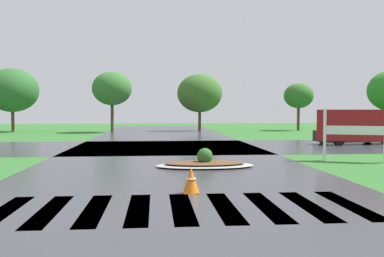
{
  "coord_description": "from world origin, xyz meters",
  "views": [
    {
      "loc": [
        -0.55,
        -3.21,
        2.05
      ],
      "look_at": [
        0.83,
        12.65,
        1.34
      ],
      "focal_mm": 39.45,
      "sensor_mm": 36.0,
      "label": 1
    }
  ],
  "objects_px": {
    "median_island": "(205,163)",
    "car_white_sedan": "(353,134)",
    "traffic_cone": "(191,180)",
    "estate_billboard": "(355,128)"
  },
  "relations": [
    {
      "from": "car_white_sedan",
      "to": "traffic_cone",
      "type": "distance_m",
      "value": 17.64
    },
    {
      "from": "estate_billboard",
      "to": "traffic_cone",
      "type": "distance_m",
      "value": 9.1
    },
    {
      "from": "estate_billboard",
      "to": "car_white_sedan",
      "type": "distance_m",
      "value": 9.04
    },
    {
      "from": "traffic_cone",
      "to": "estate_billboard",
      "type": "bearing_deg",
      "value": 39.46
    },
    {
      "from": "car_white_sedan",
      "to": "estate_billboard",
      "type": "bearing_deg",
      "value": -122.51
    },
    {
      "from": "median_island",
      "to": "car_white_sedan",
      "type": "xyz_separation_m",
      "value": [
        10.0,
        9.21,
        0.49
      ]
    },
    {
      "from": "estate_billboard",
      "to": "car_white_sedan",
      "type": "height_order",
      "value": "estate_billboard"
    },
    {
      "from": "estate_billboard",
      "to": "car_white_sedan",
      "type": "xyz_separation_m",
      "value": [
        3.91,
        8.12,
        -0.73
      ]
    },
    {
      "from": "median_island",
      "to": "traffic_cone",
      "type": "distance_m",
      "value": 4.75
    },
    {
      "from": "median_island",
      "to": "car_white_sedan",
      "type": "relative_size",
      "value": 0.76
    }
  ]
}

